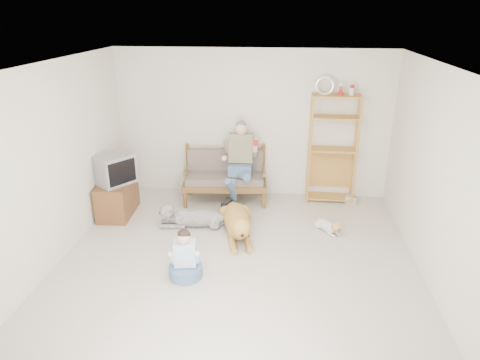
# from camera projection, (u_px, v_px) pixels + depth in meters

# --- Properties ---
(floor) EXTENTS (5.50, 5.50, 0.00)m
(floor) POSITION_uv_depth(u_px,v_px,m) (235.00, 272.00, 5.79)
(floor) COLOR beige
(floor) RESTS_ON ground
(ceiling) EXTENTS (5.50, 5.50, 0.00)m
(ceiling) POSITION_uv_depth(u_px,v_px,m) (234.00, 68.00, 4.79)
(ceiling) COLOR white
(ceiling) RESTS_ON ground
(wall_back) EXTENTS (5.00, 0.00, 5.00)m
(wall_back) POSITION_uv_depth(u_px,v_px,m) (252.00, 124.00, 7.83)
(wall_back) COLOR beige
(wall_back) RESTS_ON ground
(wall_front) EXTENTS (5.00, 0.00, 5.00)m
(wall_front) POSITION_uv_depth(u_px,v_px,m) (185.00, 338.00, 2.75)
(wall_front) COLOR beige
(wall_front) RESTS_ON ground
(wall_left) EXTENTS (0.00, 5.50, 5.50)m
(wall_left) POSITION_uv_depth(u_px,v_px,m) (43.00, 172.00, 5.53)
(wall_left) COLOR beige
(wall_left) RESTS_ON ground
(wall_right) EXTENTS (0.00, 5.50, 5.50)m
(wall_right) POSITION_uv_depth(u_px,v_px,m) (445.00, 188.00, 5.05)
(wall_right) COLOR beige
(wall_right) RESTS_ON ground
(loveseat) EXTENTS (1.56, 0.83, 0.95)m
(loveseat) POSITION_uv_depth(u_px,v_px,m) (225.00, 175.00, 7.82)
(loveseat) COLOR brown
(loveseat) RESTS_ON ground
(man) EXTENTS (0.57, 0.81, 1.32)m
(man) POSITION_uv_depth(u_px,v_px,m) (238.00, 169.00, 7.55)
(man) COLOR slate
(man) RESTS_ON loveseat
(etagere) EXTENTS (0.87, 0.38, 2.27)m
(etagere) POSITION_uv_depth(u_px,v_px,m) (332.00, 148.00, 7.63)
(etagere) COLOR #BA863A
(etagere) RESTS_ON ground
(book_stack) EXTENTS (0.22, 0.17, 0.12)m
(book_stack) POSITION_uv_depth(u_px,v_px,m) (351.00, 199.00, 7.86)
(book_stack) COLOR beige
(book_stack) RESTS_ON ground
(tv_stand) EXTENTS (0.55, 0.93, 0.60)m
(tv_stand) POSITION_uv_depth(u_px,v_px,m) (117.00, 198.00, 7.34)
(tv_stand) COLOR brown
(tv_stand) RESTS_ON ground
(crt_tv) EXTENTS (0.72, 0.75, 0.49)m
(crt_tv) POSITION_uv_depth(u_px,v_px,m) (114.00, 169.00, 7.09)
(crt_tv) COLOR gray
(crt_tv) RESTS_ON tv_stand
(wall_outlet) EXTENTS (0.12, 0.02, 0.08)m
(wall_outlet) POSITION_uv_depth(u_px,v_px,m) (188.00, 175.00, 8.33)
(wall_outlet) COLOR silver
(wall_outlet) RESTS_ON ground
(golden_retriever) EXTENTS (0.64, 1.61, 0.50)m
(golden_retriever) POSITION_uv_depth(u_px,v_px,m) (237.00, 222.00, 6.71)
(golden_retriever) COLOR #B0873D
(golden_retriever) RESTS_ON ground
(shaggy_dog) EXTENTS (1.32, 0.42, 0.39)m
(shaggy_dog) POSITION_uv_depth(u_px,v_px,m) (191.00, 217.00, 6.96)
(shaggy_dog) COLOR beige
(shaggy_dog) RESTS_ON ground
(terrier) EXTENTS (0.42, 0.53, 0.24)m
(terrier) POSITION_uv_depth(u_px,v_px,m) (329.00, 226.00, 6.80)
(terrier) COLOR silver
(terrier) RESTS_ON ground
(child) EXTENTS (0.45, 0.45, 0.70)m
(child) POSITION_uv_depth(u_px,v_px,m) (185.00, 260.00, 5.61)
(child) COLOR slate
(child) RESTS_ON ground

